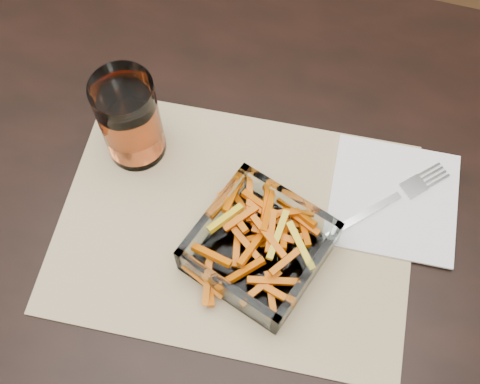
# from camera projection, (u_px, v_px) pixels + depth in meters

# --- Properties ---
(dining_table) EXTENTS (1.60, 0.90, 0.75)m
(dining_table) POSITION_uv_depth(u_px,v_px,m) (208.00, 239.00, 0.86)
(dining_table) COLOR black
(dining_table) RESTS_ON ground
(placemat) EXTENTS (0.47, 0.36, 0.00)m
(placemat) POSITION_uv_depth(u_px,v_px,m) (236.00, 226.00, 0.77)
(placemat) COLOR tan
(placemat) RESTS_ON dining_table
(glass_bowl) EXTENTS (0.18, 0.18, 0.06)m
(glass_bowl) POSITION_uv_depth(u_px,v_px,m) (259.00, 248.00, 0.73)
(glass_bowl) COLOR white
(glass_bowl) RESTS_ON placemat
(tumbler) EXTENTS (0.08, 0.08, 0.14)m
(tumbler) POSITION_uv_depth(u_px,v_px,m) (130.00, 121.00, 0.76)
(tumbler) COLOR white
(tumbler) RESTS_ON placemat
(napkin) EXTENTS (0.17, 0.17, 0.00)m
(napkin) POSITION_uv_depth(u_px,v_px,m) (394.00, 199.00, 0.79)
(napkin) COLOR white
(napkin) RESTS_ON placemat
(fork) EXTENTS (0.14, 0.14, 0.00)m
(fork) POSITION_uv_depth(u_px,v_px,m) (393.00, 198.00, 0.78)
(fork) COLOR silver
(fork) RESTS_ON napkin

